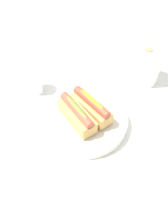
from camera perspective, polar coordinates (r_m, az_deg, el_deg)
ground_plane at (r=0.78m, az=-0.32°, el=-3.28°), size 2.40×2.40×0.00m
serving_bowl at (r=0.77m, az=0.00°, el=-1.90°), size 0.27×0.27×0.04m
hotdog_front at (r=0.72m, az=-1.76°, el=-0.51°), size 0.16×0.10×0.06m
hotdog_back at (r=0.74m, az=1.71°, el=1.33°), size 0.16×0.09×0.06m
water_glass at (r=0.89m, az=-11.93°, el=7.10°), size 0.07×0.07×0.09m
paper_towel_roll at (r=0.93m, az=14.25°, el=10.58°), size 0.11×0.11×0.13m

